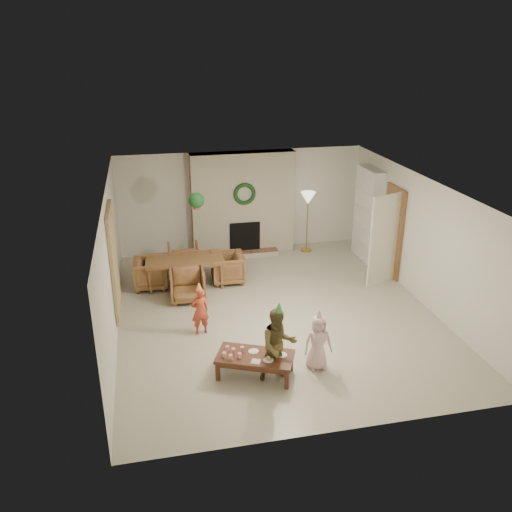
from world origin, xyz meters
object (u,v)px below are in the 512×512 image
object	(u,v)px
dining_table	(185,272)
child_plaid	(278,345)
dining_chair_near	(187,285)
child_pink	(318,342)
dining_chair_right	(227,268)
child_red	(200,311)
dining_chair_left	(151,273)
dining_chair_far	(184,258)
coffee_table_top	(255,357)

from	to	relation	value
dining_table	child_plaid	size ratio (longest dim) A/B	1.38
dining_chair_near	child_pink	size ratio (longest dim) A/B	0.76
dining_table	dining_chair_right	distance (m)	0.92
child_red	child_pink	distance (m)	2.27
dining_chair_left	child_plaid	world-z (taller)	child_plaid
dining_chair_far	child_pink	bearing A→B (deg)	114.16
dining_chair_left	child_pink	distance (m)	4.43
dining_table	dining_chair_left	size ratio (longest dim) A/B	2.34
coffee_table_top	child_pink	size ratio (longest dim) A/B	1.27
dining_chair_near	dining_chair_far	size ratio (longest dim) A/B	1.00
coffee_table_top	child_pink	world-z (taller)	child_pink
dining_chair_near	child_red	bearing A→B (deg)	-83.87
child_red	dining_chair_far	bearing A→B (deg)	-98.68
dining_chair_far	dining_chair_left	world-z (taller)	same
child_pink	dining_chair_near	bearing A→B (deg)	121.74
dining_chair_far	child_red	xyz separation A→B (m)	(0.05, -2.86, 0.13)
dining_chair_near	dining_chair_far	bearing A→B (deg)	90.00
dining_chair_left	coffee_table_top	distance (m)	3.93
child_red	child_pink	world-z (taller)	child_pink
child_red	child_pink	size ratio (longest dim) A/B	0.96
child_plaid	child_red	bearing A→B (deg)	119.91
child_red	child_pink	bearing A→B (deg)	129.50
dining_table	coffee_table_top	bearing A→B (deg)	-76.04
dining_chair_left	child_plaid	bearing A→B (deg)	-152.26
child_red	child_plaid	distance (m)	1.94
dining_table	child_red	xyz separation A→B (m)	(0.07, -2.13, 0.16)
dining_chair_near	coffee_table_top	world-z (taller)	dining_chair_near
dining_chair_right	child_red	xyz separation A→B (m)	(-0.84, -2.09, 0.13)
child_pink	coffee_table_top	bearing A→B (deg)	179.60
dining_table	dining_chair_far	world-z (taller)	dining_chair_far
dining_chair_far	dining_chair_left	size ratio (longest dim) A/B	1.00
dining_chair_left	child_red	distance (m)	2.30
dining_table	dining_chair_left	bearing A→B (deg)	180.00
dining_chair_far	child_pink	distance (m)	4.69
dining_chair_far	child_red	world-z (taller)	child_red
dining_chair_near	coffee_table_top	xyz separation A→B (m)	(0.79, -2.88, 0.02)
dining_table	child_plaid	bearing A→B (deg)	-71.76
dining_chair_right	child_plaid	bearing A→B (deg)	4.81
dining_chair_near	coffee_table_top	size ratio (longest dim) A/B	0.60
dining_chair_near	child_pink	world-z (taller)	child_pink
dining_table	dining_chair_near	distance (m)	0.73
child_plaid	child_pink	bearing A→B (deg)	10.74
dining_chair_near	dining_chair_far	world-z (taller)	same
child_red	child_pink	xyz separation A→B (m)	(1.72, -1.49, 0.02)
dining_chair_right	child_plaid	world-z (taller)	child_plaid
dining_table	child_pink	size ratio (longest dim) A/B	1.77
dining_chair_right	child_red	size ratio (longest dim) A/B	0.79
dining_chair_near	child_pink	xyz separation A→B (m)	(1.82, -2.88, 0.15)
dining_table	child_plaid	xyz separation A→B (m)	(1.10, -3.77, 0.31)
coffee_table_top	child_red	distance (m)	1.64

